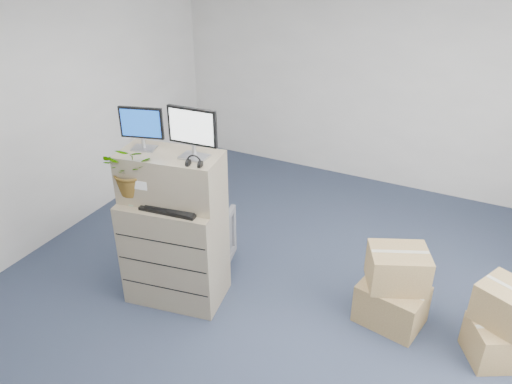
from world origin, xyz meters
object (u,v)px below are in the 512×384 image
(office_chair, at_px, (193,241))
(monitor_right, at_px, (192,130))
(filing_cabinet_lower, at_px, (175,250))
(monitor_left, at_px, (142,126))
(water_bottle, at_px, (180,186))
(keyboard, at_px, (171,208))
(potted_plant, at_px, (133,175))

(office_chair, bearing_deg, monitor_right, 120.19)
(monitor_right, relative_size, office_chair, 0.59)
(filing_cabinet_lower, xyz_separation_m, office_chair, (-0.06, 0.39, -0.15))
(monitor_left, distance_m, water_bottle, 0.64)
(monitor_right, bearing_deg, office_chair, 130.22)
(filing_cabinet_lower, xyz_separation_m, keyboard, (0.09, -0.11, 0.55))
(potted_plant, bearing_deg, office_chair, 66.60)
(filing_cabinet_lower, height_order, potted_plant, potted_plant)
(monitor_left, height_order, keyboard, monitor_left)
(monitor_left, bearing_deg, potted_plant, -113.31)
(monitor_left, xyz_separation_m, office_chair, (0.21, 0.36, -1.38))
(keyboard, bearing_deg, potted_plant, 176.46)
(monitor_left, height_order, water_bottle, monitor_left)
(monitor_right, xyz_separation_m, office_chair, (-0.30, 0.31, -1.41))
(monitor_right, bearing_deg, keyboard, -130.81)
(filing_cabinet_lower, height_order, office_chair, filing_cabinet_lower)
(water_bottle, height_order, potted_plant, potted_plant)
(monitor_right, height_order, water_bottle, monitor_right)
(keyboard, bearing_deg, filing_cabinet_lower, 120.50)
(monitor_left, distance_m, monitor_right, 0.51)
(keyboard, xyz_separation_m, water_bottle, (-0.03, 0.20, 0.12))
(water_bottle, bearing_deg, filing_cabinet_lower, -119.44)
(monitor_left, height_order, monitor_right, monitor_right)
(filing_cabinet_lower, bearing_deg, keyboard, -62.59)
(keyboard, distance_m, office_chair, 0.88)
(water_bottle, bearing_deg, potted_plant, -146.81)
(keyboard, bearing_deg, water_bottle, 93.15)
(filing_cabinet_lower, distance_m, potted_plant, 0.87)
(monitor_left, distance_m, office_chair, 1.44)
(monitor_left, bearing_deg, water_bottle, -6.35)
(potted_plant, bearing_deg, monitor_right, 22.20)
(monitor_right, bearing_deg, potted_plant, -161.22)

